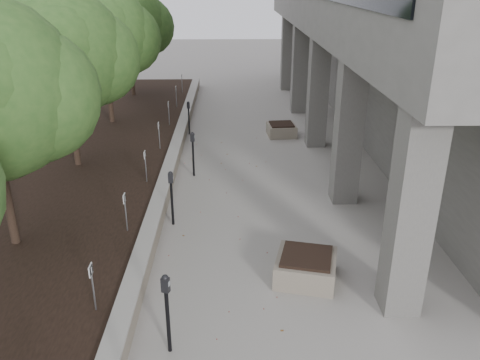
{
  "coord_description": "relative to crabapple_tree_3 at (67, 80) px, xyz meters",
  "views": [
    {
      "loc": [
        0.13,
        -6.85,
        6.04
      ],
      "look_at": [
        0.37,
        4.59,
        1.23
      ],
      "focal_mm": 36.48,
      "sensor_mm": 36.0,
      "label": 1
    }
  ],
  "objects": [
    {
      "name": "parking_sign_2",
      "position": [
        2.45,
        -7.5,
        -2.24
      ],
      "size": [
        0.04,
        0.22,
        0.96
      ],
      "primitive_type": null,
      "color": "black",
      "rests_on": "planting_bed"
    },
    {
      "name": "crabapple_tree_4",
      "position": [
        0.0,
        5.0,
        0.0
      ],
      "size": [
        4.6,
        4.0,
        5.44
      ],
      "primitive_type": null,
      "color": "#2F5721",
      "rests_on": "planting_bed"
    },
    {
      "name": "parking_sign_5",
      "position": [
        2.45,
        1.5,
        -2.24
      ],
      "size": [
        0.04,
        0.22,
        0.96
      ],
      "primitive_type": null,
      "color": "black",
      "rests_on": "planting_bed"
    },
    {
      "name": "planting_bed",
      "position": [
        -0.7,
        1.0,
        -2.92
      ],
      "size": [
        7.0,
        26.0,
        0.4
      ],
      "primitive_type": "cube",
      "color": "black",
      "rests_on": "ground"
    },
    {
      "name": "parking_meter_2",
      "position": [
        3.85,
        -8.14,
        -2.34
      ],
      "size": [
        0.18,
        0.15,
        1.56
      ],
      "primitive_type": null,
      "rotation": [
        0.0,
        0.0,
        -0.3
      ],
      "color": "black",
      "rests_on": "ground"
    },
    {
      "name": "crabapple_tree_5",
      "position": [
        0.0,
        10.0,
        0.0
      ],
      "size": [
        4.6,
        4.0,
        5.44
      ],
      "primitive_type": null,
      "color": "#2F5721",
      "rests_on": "planting_bed"
    },
    {
      "name": "ground",
      "position": [
        4.8,
        -8.0,
        -3.12
      ],
      "size": [
        90.0,
        90.0,
        0.0
      ],
      "primitive_type": "plane",
      "color": "gray",
      "rests_on": "ground"
    },
    {
      "name": "planter_front",
      "position": [
        6.53,
        -6.0,
        -2.83
      ],
      "size": [
        1.51,
        1.51,
        0.58
      ],
      "primitive_type": null,
      "rotation": [
        0.0,
        0.0,
        -0.24
      ],
      "color": "gray",
      "rests_on": "ground"
    },
    {
      "name": "parking_sign_7",
      "position": [
        2.45,
        7.5,
        -2.24
      ],
      "size": [
        0.04,
        0.22,
        0.96
      ],
      "primitive_type": null,
      "color": "black",
      "rests_on": "planting_bed"
    },
    {
      "name": "planter_back",
      "position": [
        7.03,
        4.18,
        -2.86
      ],
      "size": [
        1.19,
        1.19,
        0.51
      ],
      "primitive_type": null,
      "rotation": [
        0.0,
        0.0,
        0.08
      ],
      "color": "gray",
      "rests_on": "ground"
    },
    {
      "name": "parking_sign_4",
      "position": [
        2.45,
        -1.5,
        -2.24
      ],
      "size": [
        0.04,
        0.22,
        0.96
      ],
      "primitive_type": null,
      "color": "black",
      "rests_on": "planting_bed"
    },
    {
      "name": "parking_sign_3",
      "position": [
        2.45,
        -4.5,
        -2.24
      ],
      "size": [
        0.04,
        0.22,
        0.96
      ],
      "primitive_type": null,
      "color": "black",
      "rests_on": "planting_bed"
    },
    {
      "name": "berry_scatter",
      "position": [
        4.7,
        -3.0,
        -3.11
      ],
      "size": [
        3.3,
        14.1,
        0.02
      ],
      "primitive_type": null,
      "color": "maroon",
      "rests_on": "ground"
    },
    {
      "name": "crabapple_tree_3",
      "position": [
        0.0,
        0.0,
        0.0
      ],
      "size": [
        4.6,
        4.0,
        5.44
      ],
      "primitive_type": null,
      "color": "#2F5721",
      "rests_on": "planting_bed"
    },
    {
      "name": "parking_meter_5",
      "position": [
        3.25,
        4.49,
        -2.44
      ],
      "size": [
        0.14,
        0.1,
        1.36
      ],
      "primitive_type": null,
      "rotation": [
        0.0,
        0.0,
        0.03
      ],
      "color": "black",
      "rests_on": "ground"
    },
    {
      "name": "parking_meter_3",
      "position": [
        3.42,
        -3.44,
        -2.37
      ],
      "size": [
        0.16,
        0.12,
        1.5
      ],
      "primitive_type": null,
      "rotation": [
        0.0,
        0.0,
        0.08
      ],
      "color": "black",
      "rests_on": "ground"
    },
    {
      "name": "parking_sign_6",
      "position": [
        2.45,
        4.5,
        -2.24
      ],
      "size": [
        0.04,
        0.22,
        0.96
      ],
      "primitive_type": null,
      "color": "black",
      "rests_on": "planting_bed"
    },
    {
      "name": "parking_sign_8",
      "position": [
        2.45,
        10.5,
        -2.24
      ],
      "size": [
        0.04,
        0.22,
        0.96
      ],
      "primitive_type": null,
      "color": "black",
      "rests_on": "planting_bed"
    },
    {
      "name": "retaining_wall",
      "position": [
        2.97,
        1.0,
        -2.87
      ],
      "size": [
        0.39,
        26.0,
        0.5
      ],
      "primitive_type": null,
      "color": "gray",
      "rests_on": "ground"
    },
    {
      "name": "parking_meter_4",
      "position": [
        3.74,
        -0.09,
        -2.38
      ],
      "size": [
        0.16,
        0.13,
        1.49
      ],
      "primitive_type": null,
      "rotation": [
        0.0,
        0.0,
        -0.18
      ],
      "color": "black",
      "rests_on": "ground"
    }
  ]
}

